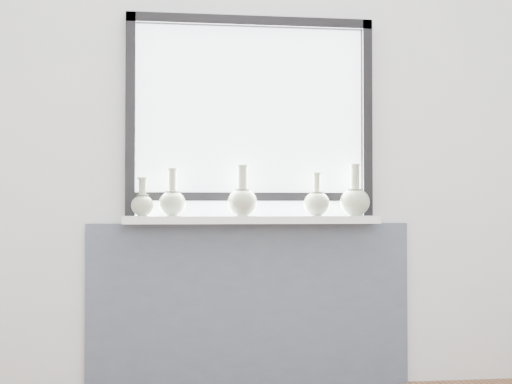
{
  "coord_description": "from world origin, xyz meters",
  "views": [
    {
      "loc": [
        -0.45,
        -1.95,
        0.94
      ],
      "look_at": [
        0.0,
        1.55,
        1.02
      ],
      "focal_mm": 50.0,
      "sensor_mm": 36.0,
      "label": 1
    }
  ],
  "objects": [
    {
      "name": "windowsill",
      "position": [
        0.0,
        1.71,
        0.88
      ],
      "size": [
        1.32,
        0.18,
        0.04
      ],
      "primitive_type": "cube",
      "color": "white",
      "rests_on": "apron_panel"
    },
    {
      "name": "vase_c",
      "position": [
        -0.05,
        1.69,
        0.98
      ],
      "size": [
        0.15,
        0.15,
        0.26
      ],
      "rotation": [
        0.0,
        0.0,
        0.2
      ],
      "color": "#A5AE8F",
      "rests_on": "windowsill"
    },
    {
      "name": "vase_d",
      "position": [
        0.34,
        1.7,
        0.97
      ],
      "size": [
        0.14,
        0.14,
        0.23
      ],
      "rotation": [
        0.0,
        0.0,
        0.39
      ],
      "color": "#A5AE8F",
      "rests_on": "windowsill"
    },
    {
      "name": "vase_e",
      "position": [
        0.55,
        1.71,
        0.98
      ],
      "size": [
        0.16,
        0.16,
        0.27
      ],
      "rotation": [
        0.0,
        0.0,
        0.36
      ],
      "color": "#A5AE8F",
      "rests_on": "windowsill"
    },
    {
      "name": "vase_b",
      "position": [
        -0.41,
        1.72,
        0.98
      ],
      "size": [
        0.14,
        0.14,
        0.24
      ],
      "rotation": [
        0.0,
        0.0,
        0.23
      ],
      "color": "#A5AE8F",
      "rests_on": "windowsill"
    },
    {
      "name": "back_wall",
      "position": [
        0.0,
        1.81,
        1.3
      ],
      "size": [
        3.6,
        0.02,
        2.6
      ],
      "primitive_type": "cube",
      "color": "silver",
      "rests_on": "ground"
    },
    {
      "name": "apron_panel",
      "position": [
        0.0,
        1.78,
        0.43
      ],
      "size": [
        1.7,
        0.03,
        0.86
      ],
      "primitive_type": "cube",
      "color": "#4E5564",
      "rests_on": "ground"
    },
    {
      "name": "vase_a",
      "position": [
        -0.56,
        1.69,
        0.96
      ],
      "size": [
        0.11,
        0.11,
        0.2
      ],
      "rotation": [
        0.0,
        0.0,
        0.25
      ],
      "color": "#A5AE8F",
      "rests_on": "windowsill"
    },
    {
      "name": "window",
      "position": [
        0.0,
        1.77,
        1.44
      ],
      "size": [
        1.3,
        0.06,
        1.05
      ],
      "color": "black",
      "rests_on": "windowsill"
    }
  ]
}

